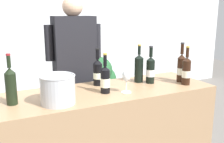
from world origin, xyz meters
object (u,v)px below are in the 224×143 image
wine_bottle_5 (150,70)px  wine_bottle_4 (181,68)px  wine_bottle_3 (105,79)px  wine_bottle_6 (186,71)px  person_server (75,85)px  wine_bottle_2 (11,85)px  wine_bottle_1 (98,72)px  wine_bottle_0 (139,68)px  potted_shrub (96,81)px  wine_glass (126,77)px  ice_bucket (58,89)px

wine_bottle_5 → wine_bottle_4: bearing=-16.4°
wine_bottle_3 → wine_bottle_6: wine_bottle_6 is taller
wine_bottle_6 → person_server: 1.08m
wine_bottle_2 → wine_bottle_5: 1.15m
wine_bottle_4 → wine_bottle_5: size_ratio=1.07×
wine_bottle_1 → person_server: size_ratio=0.19×
wine_bottle_6 → wine_bottle_3: bearing=173.2°
wine_bottle_2 → wine_bottle_4: bearing=-1.5°
wine_bottle_2 → wine_bottle_3: wine_bottle_2 is taller
wine_bottle_0 → wine_bottle_4: size_ratio=0.96×
wine_bottle_1 → potted_shrub: wine_bottle_1 is taller
wine_bottle_3 → wine_glass: 0.16m
wine_bottle_5 → ice_bucket: bearing=-169.1°
wine_bottle_6 → potted_shrub: bearing=100.3°
wine_bottle_0 → potted_shrub: size_ratio=0.34×
wine_bottle_4 → wine_glass: bearing=-173.2°
wine_bottle_5 → wine_glass: size_ratio=1.81×
wine_bottle_2 → wine_bottle_4: size_ratio=0.99×
wine_bottle_6 → wine_glass: (-0.57, 0.02, 0.00)m
wine_bottle_2 → wine_glass: 0.83m
wine_bottle_0 → wine_bottle_3: size_ratio=1.08×
wine_bottle_2 → potted_shrub: size_ratio=0.36×
potted_shrub → wine_bottle_3: bearing=-109.5°
ice_bucket → wine_bottle_2: bearing=156.9°
wine_bottle_5 → wine_bottle_1: bearing=162.4°
person_server → ice_bucket: bearing=-116.2°
wine_bottle_3 → person_server: (-0.04, 0.64, -0.21)m
wine_bottle_5 → ice_bucket: wine_bottle_5 is taller
wine_bottle_2 → wine_bottle_4: (1.42, -0.04, -0.01)m
wine_bottle_4 → ice_bucket: 1.14m
wine_bottle_1 → wine_bottle_3: 0.23m
wine_bottle_3 → wine_glass: (0.15, -0.06, 0.02)m
potted_shrub → wine_bottle_2: bearing=-131.8°
wine_bottle_4 → wine_bottle_0: bearing=156.0°
wine_bottle_0 → wine_glass: bearing=-138.1°
ice_bucket → wine_bottle_3: bearing=11.3°
wine_bottle_4 → potted_shrub: wine_bottle_4 is taller
wine_bottle_0 → wine_bottle_2: size_ratio=0.97×
ice_bucket → person_server: 0.82m
wine_bottle_0 → wine_bottle_2: bearing=-173.8°
wine_bottle_0 → wine_bottle_4: wine_bottle_4 is taller
wine_bottle_1 → wine_bottle_3: size_ratio=1.02×
wine_bottle_1 → person_server: (-0.07, 0.41, -0.22)m
person_server → wine_bottle_1: bearing=-79.9°
wine_bottle_4 → ice_bucket: (-1.14, -0.09, -0.03)m
wine_bottle_0 → person_server: person_server is taller
wine_bottle_6 → wine_glass: bearing=177.7°
wine_bottle_5 → wine_bottle_6: bearing=-35.0°
wine_bottle_1 → person_server: 0.47m
wine_bottle_6 → ice_bucket: bearing=179.6°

